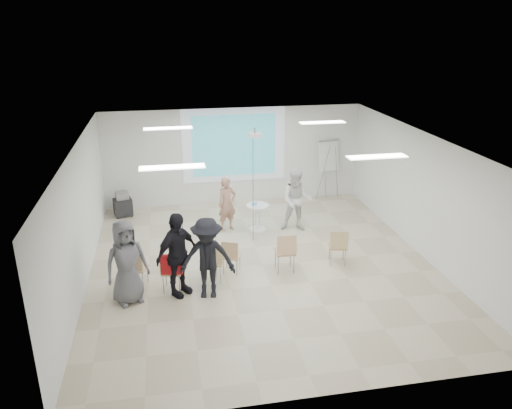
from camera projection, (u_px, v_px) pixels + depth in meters
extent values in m
cube|color=beige|center=(262.00, 267.00, 11.94)|extent=(8.00, 9.00, 0.10)
cube|color=white|center=(263.00, 140.00, 10.85)|extent=(8.00, 9.00, 0.10)
cube|color=silver|center=(234.00, 156.00, 15.58)|extent=(8.00, 0.10, 3.00)
cube|color=silver|center=(78.00, 219.00, 10.69)|extent=(0.10, 9.00, 3.00)
cube|color=silver|center=(426.00, 195.00, 12.09)|extent=(0.10, 9.00, 3.00)
cube|color=silver|center=(234.00, 145.00, 15.40)|extent=(3.20, 0.01, 2.30)
cube|color=teal|center=(234.00, 145.00, 15.38)|extent=(2.60, 0.01, 1.90)
cylinder|color=white|center=(257.00, 229.00, 13.85)|extent=(0.55, 0.55, 0.05)
cylinder|color=white|center=(257.00, 218.00, 13.73)|extent=(0.15, 0.15, 0.68)
cylinder|color=white|center=(257.00, 206.00, 13.60)|extent=(0.75, 0.75, 0.04)
cube|color=silver|center=(259.00, 205.00, 13.56)|extent=(0.21, 0.15, 0.01)
cube|color=#3E84BB|center=(255.00, 204.00, 13.65)|extent=(0.19, 0.24, 0.02)
imported|color=tan|center=(227.00, 201.00, 13.63)|extent=(0.74, 0.63, 1.71)
imported|color=white|center=(297.00, 197.00, 13.57)|extent=(1.10, 0.97, 1.93)
cube|color=silver|center=(232.00, 188.00, 13.79)|extent=(0.07, 0.12, 0.04)
cube|color=white|center=(288.00, 183.00, 13.65)|extent=(0.06, 0.11, 0.04)
cube|color=tan|center=(138.00, 268.00, 10.89)|extent=(0.48, 0.48, 0.04)
cube|color=tan|center=(134.00, 263.00, 10.65)|extent=(0.38, 0.19, 0.36)
cylinder|color=gray|center=(129.00, 280.00, 10.84)|extent=(0.03, 0.03, 0.40)
cylinder|color=gray|center=(143.00, 281.00, 10.80)|extent=(0.03, 0.03, 0.40)
cylinder|color=#95999D|center=(134.00, 273.00, 11.13)|extent=(0.03, 0.03, 0.40)
cylinder|color=gray|center=(148.00, 274.00, 11.09)|extent=(0.03, 0.03, 0.40)
cube|color=tan|center=(172.00, 271.00, 10.68)|extent=(0.49, 0.49, 0.04)
cube|color=tan|center=(170.00, 265.00, 10.40)|extent=(0.43, 0.16, 0.40)
cylinder|color=gray|center=(163.00, 285.00, 10.60)|extent=(0.03, 0.03, 0.44)
cylinder|color=gray|center=(180.00, 285.00, 10.60)|extent=(0.03, 0.03, 0.44)
cylinder|color=gray|center=(166.00, 277.00, 10.92)|extent=(0.03, 0.03, 0.44)
cylinder|color=gray|center=(182.00, 277.00, 10.92)|extent=(0.03, 0.03, 0.44)
cube|color=tan|center=(211.00, 263.00, 11.01)|extent=(0.48, 0.48, 0.04)
cube|color=tan|center=(212.00, 257.00, 10.74)|extent=(0.43, 0.15, 0.41)
cylinder|color=gray|center=(205.00, 278.00, 10.88)|extent=(0.03, 0.03, 0.45)
cylinder|color=#919499|center=(220.00, 275.00, 10.99)|extent=(0.03, 0.03, 0.45)
cylinder|color=gray|center=(201.00, 270.00, 11.19)|extent=(0.03, 0.03, 0.45)
cylinder|color=#919399|center=(216.00, 268.00, 11.29)|extent=(0.03, 0.03, 0.45)
cube|color=tan|center=(232.00, 256.00, 11.44)|extent=(0.50, 0.50, 0.04)
cube|color=tan|center=(230.00, 250.00, 11.19)|extent=(0.39, 0.22, 0.37)
cylinder|color=gray|center=(224.00, 267.00, 11.40)|extent=(0.03, 0.03, 0.41)
cylinder|color=gray|center=(237.00, 268.00, 11.35)|extent=(0.03, 0.03, 0.41)
cylinder|color=gray|center=(227.00, 261.00, 11.69)|extent=(0.03, 0.03, 0.41)
cylinder|color=gray|center=(240.00, 262.00, 11.63)|extent=(0.03, 0.03, 0.41)
cube|color=tan|center=(285.00, 252.00, 11.51)|extent=(0.46, 0.46, 0.04)
cube|color=tan|center=(287.00, 245.00, 11.22)|extent=(0.45, 0.11, 0.43)
cylinder|color=gray|center=(278.00, 265.00, 11.40)|extent=(0.02, 0.02, 0.47)
cylinder|color=gray|center=(294.00, 264.00, 11.45)|extent=(0.02, 0.02, 0.47)
cylinder|color=gray|center=(275.00, 258.00, 11.74)|extent=(0.02, 0.02, 0.47)
cylinder|color=gray|center=(290.00, 257.00, 11.79)|extent=(0.02, 0.02, 0.47)
cube|color=tan|center=(338.00, 246.00, 11.86)|extent=(0.50, 0.50, 0.04)
cube|color=tan|center=(339.00, 240.00, 11.59)|extent=(0.42, 0.17, 0.40)
cylinder|color=#919399|center=(331.00, 258.00, 11.79)|extent=(0.03, 0.03, 0.44)
cylinder|color=gray|center=(345.00, 258.00, 11.78)|extent=(0.03, 0.03, 0.44)
cylinder|color=gray|center=(329.00, 252.00, 12.11)|extent=(0.03, 0.03, 0.44)
cylinder|color=gray|center=(343.00, 252.00, 12.10)|extent=(0.03, 0.03, 0.44)
cube|color=#AD1519|center=(172.00, 265.00, 10.38)|extent=(0.46, 0.18, 0.43)
imported|color=black|center=(210.00, 262.00, 11.01)|extent=(0.37, 0.29, 0.03)
imported|color=black|center=(177.00, 249.00, 10.31)|extent=(1.42, 1.36, 2.12)
imported|color=black|center=(207.00, 253.00, 10.25)|extent=(1.41, 0.93, 2.01)
imported|color=slate|center=(126.00, 257.00, 10.05)|extent=(1.16, 0.99, 2.02)
cylinder|color=#96999E|center=(323.00, 174.00, 15.81)|extent=(0.38, 0.14, 1.79)
cylinder|color=gray|center=(336.00, 172.00, 16.00)|extent=(0.29, 0.28, 1.79)
cylinder|color=gray|center=(324.00, 170.00, 16.18)|extent=(0.11, 0.40, 1.78)
cube|color=silver|center=(329.00, 155.00, 15.82)|extent=(0.73, 0.36, 1.00)
cube|color=#93959B|center=(329.00, 141.00, 15.69)|extent=(0.72, 0.22, 0.07)
cube|color=black|center=(123.00, 207.00, 14.77)|extent=(0.59, 0.52, 0.51)
cube|color=gray|center=(122.00, 195.00, 14.65)|extent=(0.42, 0.39, 0.22)
cylinder|color=black|center=(118.00, 218.00, 14.65)|extent=(0.07, 0.07, 0.06)
cylinder|color=black|center=(132.00, 215.00, 14.82)|extent=(0.07, 0.07, 0.06)
cylinder|color=black|center=(116.00, 214.00, 14.91)|extent=(0.07, 0.07, 0.06)
cylinder|color=black|center=(130.00, 212.00, 15.07)|extent=(0.07, 0.07, 0.06)
cube|color=white|center=(255.00, 135.00, 12.33)|extent=(0.30, 0.25, 0.10)
cylinder|color=gray|center=(255.00, 131.00, 12.29)|extent=(0.04, 0.04, 0.14)
cylinder|color=black|center=(253.00, 191.00, 12.75)|extent=(0.01, 0.01, 2.77)
cylinder|color=white|center=(257.00, 191.00, 12.75)|extent=(0.01, 0.01, 2.77)
cube|color=white|center=(168.00, 128.00, 12.37)|extent=(1.20, 0.30, 0.02)
cube|color=white|center=(322.00, 122.00, 13.06)|extent=(1.20, 0.30, 0.02)
cube|color=white|center=(172.00, 167.00, 9.15)|extent=(1.20, 0.30, 0.02)
cube|color=white|center=(377.00, 157.00, 9.84)|extent=(1.20, 0.30, 0.02)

